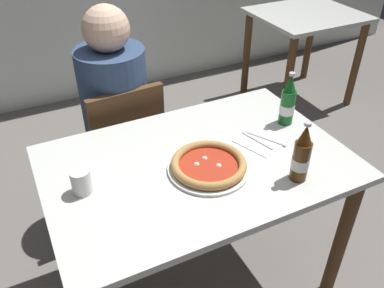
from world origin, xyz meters
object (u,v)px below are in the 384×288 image
pizza_margherita_near (209,165)px  beer_bottle_left (302,156)px  dining_table_background (304,32)px  napkin_with_cutlery (261,140)px  diner_seated (118,124)px  paper_cup (81,182)px  dining_table_main (197,183)px  chair_behind_table (124,145)px  beer_bottle_center (288,103)px

pizza_margherita_near → beer_bottle_left: 0.35m
dining_table_background → napkin_with_cutlery: size_ratio=3.45×
dining_table_background → pizza_margherita_near: 2.12m
diner_seated → paper_cup: size_ratio=12.73×
dining_table_main → paper_cup: 0.48m
chair_behind_table → diner_seated: size_ratio=0.70×
napkin_with_cutlery → beer_bottle_center: bearing=22.6°
dining_table_main → diner_seated: diner_seated is taller
dining_table_background → napkin_with_cutlery: 1.85m
napkin_with_cutlery → paper_cup: (-0.76, 0.01, 0.04)m
diner_seated → beer_bottle_left: size_ratio=4.89×
beer_bottle_left → beer_bottle_center: bearing=60.1°
dining_table_main → napkin_with_cutlery: (0.31, 0.01, 0.12)m
diner_seated → pizza_margherita_near: bearing=-78.3°
beer_bottle_left → napkin_with_cutlery: beer_bottle_left is taller
chair_behind_table → paper_cup: chair_behind_table is taller
diner_seated → napkin_with_cutlery: 0.81m
beer_bottle_center → beer_bottle_left: bearing=-119.9°
beer_bottle_left → beer_bottle_center: 0.39m
chair_behind_table → dining_table_background: 1.89m
diner_seated → beer_bottle_center: 0.89m
chair_behind_table → beer_bottle_left: size_ratio=3.44×
beer_bottle_left → beer_bottle_center: (0.20, 0.34, 0.00)m
chair_behind_table → paper_cup: bearing=58.0°
pizza_margherita_near → paper_cup: bearing=169.3°
dining_table_background → beer_bottle_left: size_ratio=3.24×
dining_table_main → dining_table_background: same height
pizza_margherita_near → napkin_with_cutlery: bearing=14.1°
dining_table_background → pizza_margherita_near: bearing=-139.5°
chair_behind_table → pizza_margherita_near: chair_behind_table is taller
pizza_margherita_near → beer_bottle_center: (0.47, 0.15, 0.08)m
chair_behind_table → napkin_with_cutlery: bearing=122.6°
beer_bottle_left → beer_bottle_center: size_ratio=1.00×
chair_behind_table → beer_bottle_left: 1.04m
diner_seated → beer_bottle_center: bearing=-43.0°
paper_cup → beer_bottle_center: bearing=3.6°
pizza_margherita_near → beer_bottle_left: beer_bottle_left is taller
dining_table_background → paper_cup: size_ratio=8.42×
chair_behind_table → napkin_with_cutlery: 0.80m
dining_table_background → beer_bottle_left: beer_bottle_left is taller
chair_behind_table → beer_bottle_center: 0.90m
beer_bottle_left → chair_behind_table: bearing=115.9°
pizza_margherita_near → beer_bottle_center: 0.50m
beer_bottle_left → napkin_with_cutlery: 0.29m
beer_bottle_center → paper_cup: size_ratio=2.60×
paper_cup → chair_behind_table: bearing=61.6°
pizza_margherita_near → napkin_with_cutlery: pizza_margherita_near is taller
dining_table_main → pizza_margherita_near: (0.01, -0.07, 0.13)m
napkin_with_cutlery → paper_cup: 0.76m
chair_behind_table → pizza_margherita_near: (0.15, -0.68, 0.29)m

